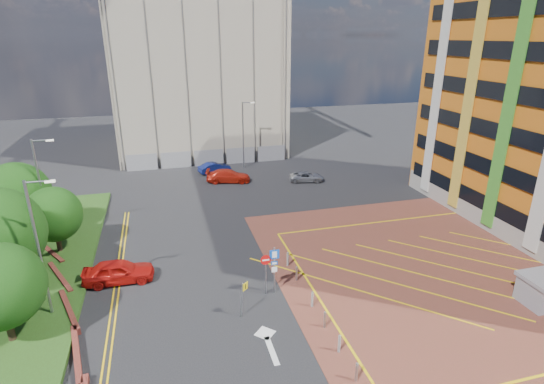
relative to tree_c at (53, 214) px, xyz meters
name	(u,v)px	position (x,y,z in m)	size (l,w,h in m)	color
ground	(271,303)	(13.50, -10.00, -3.19)	(140.00, 140.00, 0.00)	black
forecourt	(467,272)	(27.50, -10.00, -3.18)	(26.00, 26.00, 0.02)	brown
retaining_wall	(66,312)	(1.70, -8.00, -2.99)	(6.06, 20.33, 0.40)	maroon
tree_c	(53,214)	(0.00, 0.00, 0.00)	(4.00, 4.00, 4.90)	#3D2B1C
tree_d	(17,195)	(-3.00, 3.00, 0.68)	(5.00, 5.00, 6.08)	#3D2B1C
lamp_left_near	(39,244)	(1.08, -8.00, 1.47)	(1.53, 0.16, 8.00)	#9EA0A8
lamp_left_far	(42,187)	(-0.92, 2.00, 1.47)	(1.53, 0.16, 8.00)	#9EA0A8
lamp_back	(244,132)	(17.58, 18.00, 1.17)	(1.53, 0.16, 8.00)	#9EA0A8
sign_cluster	(271,266)	(13.80, -9.02, -1.24)	(1.17, 0.12, 3.20)	#9EA0A8
warning_sign	(243,295)	(11.67, -10.84, -1.76)	(0.52, 0.37, 2.24)	#9EA0A8
bollard_row	(316,307)	(15.80, -11.67, -2.72)	(0.14, 11.14, 0.90)	#9EA0A8
construction_building	(196,68)	(13.50, 30.00, 7.81)	(21.20, 19.20, 22.00)	gray
construction_fence	(217,157)	(14.50, 20.00, -2.19)	(21.60, 0.06, 2.00)	gray
car_red_left	(119,271)	(4.50, -5.11, -2.43)	(1.80, 4.49, 1.53)	red
car_blue_back	(214,168)	(13.74, 16.85, -2.57)	(1.31, 3.76, 1.24)	navy
car_red_back	(228,176)	(14.77, 13.10, -2.50)	(1.95, 4.80, 1.39)	red
car_silver_back	(306,177)	(23.16, 11.06, -2.66)	(1.77, 3.85, 1.07)	#9A9BA1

